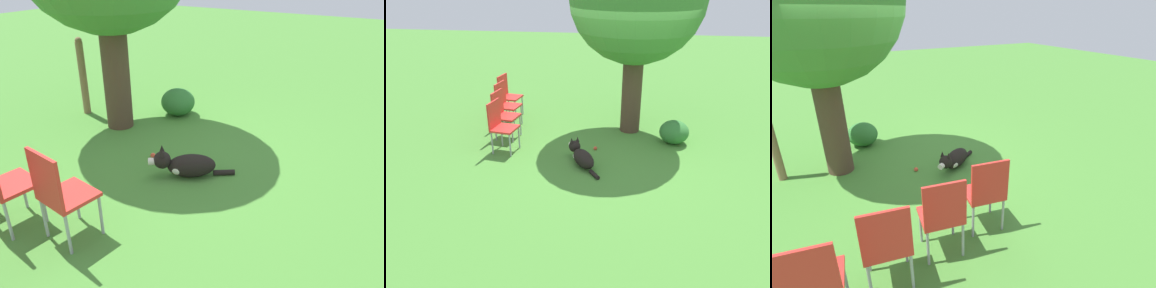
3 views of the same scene
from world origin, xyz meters
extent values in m
plane|color=#478433|center=(0.00, 0.00, 0.00)|extent=(30.00, 30.00, 0.00)
cylinder|color=#4C3828|center=(0.16, 0.93, 1.00)|extent=(0.41, 0.41, 1.99)
ellipsoid|color=black|center=(-0.59, -0.85, 0.14)|extent=(0.55, 0.64, 0.29)
ellipsoid|color=silver|center=(-0.68, -0.71, 0.13)|extent=(0.31, 0.30, 0.17)
sphere|color=black|center=(-0.79, -0.56, 0.23)|extent=(0.29, 0.29, 0.21)
cylinder|color=silver|center=(-0.86, -0.46, 0.22)|extent=(0.13, 0.13, 0.09)
cone|color=black|center=(-0.84, -0.59, 0.36)|extent=(0.07, 0.07, 0.09)
cone|color=black|center=(-0.74, -0.52, 0.36)|extent=(0.07, 0.07, 0.09)
cylinder|color=black|center=(-0.37, -1.18, 0.03)|extent=(0.20, 0.26, 0.07)
cylinder|color=#846647|center=(0.29, 1.78, 0.61)|extent=(0.12, 0.12, 1.21)
sphere|color=#846647|center=(0.29, 1.78, 1.23)|extent=(0.11, 0.11, 0.11)
cube|color=red|center=(-2.10, -0.45, 0.45)|extent=(0.48, 0.50, 0.04)
cube|color=red|center=(-2.30, -0.42, 0.72)|extent=(0.09, 0.44, 0.49)
cylinder|color=#99999E|center=(-1.90, -0.28, 0.22)|extent=(0.03, 0.03, 0.44)
cylinder|color=#99999E|center=(-1.95, -0.66, 0.22)|extent=(0.03, 0.03, 0.44)
cylinder|color=#99999E|center=(-2.25, -0.23, 0.22)|extent=(0.03, 0.03, 0.44)
cylinder|color=#99999E|center=(-2.31, -0.61, 0.22)|extent=(0.03, 0.03, 0.44)
cube|color=red|center=(-2.26, 0.17, 0.45)|extent=(0.48, 0.50, 0.04)
cylinder|color=#99999E|center=(-2.05, 0.33, 0.22)|extent=(0.03, 0.03, 0.44)
cylinder|color=#99999E|center=(-2.11, -0.04, 0.22)|extent=(0.03, 0.03, 0.44)
cylinder|color=#99999E|center=(-2.46, 0.01, 0.22)|extent=(0.03, 0.03, 0.44)
sphere|color=#E54C33|center=(-0.45, -0.16, 0.03)|extent=(0.07, 0.07, 0.07)
ellipsoid|color=#337533|center=(1.03, 0.39, 0.23)|extent=(0.57, 0.57, 0.45)
camera|label=1|loc=(-3.98, -2.87, 2.39)|focal=35.00mm
camera|label=2|loc=(0.14, -6.54, 3.04)|focal=35.00mm
camera|label=3|loc=(-4.66, 1.16, 2.46)|focal=28.00mm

